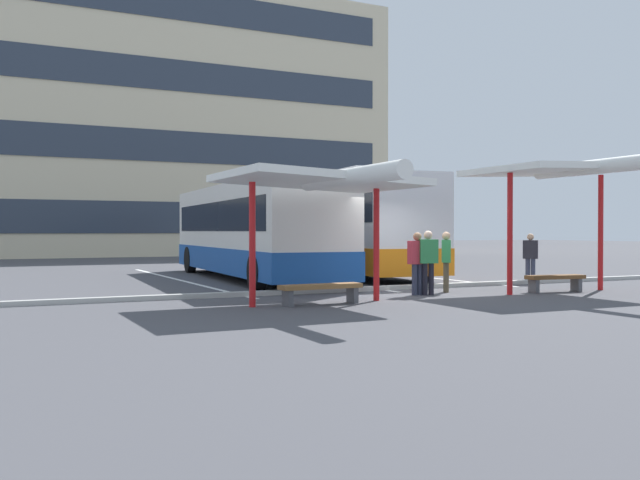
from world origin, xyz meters
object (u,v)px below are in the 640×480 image
Objects in this scene: waiting_shelter_1 at (565,172)px; waiting_passenger_0 at (446,258)px; waiting_shelter_0 at (323,182)px; coach_bus_1 at (348,228)px; bench_0 at (321,289)px; waiting_passenger_2 at (530,255)px; waiting_passenger_1 at (417,259)px; coach_bus_0 at (252,232)px; bench_1 at (555,279)px; waiting_passenger_3 at (428,258)px.

waiting_shelter_1 reaches higher than waiting_passenger_0.
waiting_shelter_1 is at bearing -1.48° from waiting_shelter_0.
coach_bus_1 is at bearing 101.12° from waiting_shelter_1.
waiting_shelter_1 is 3.78m from waiting_passenger_0.
bench_0 is (0.00, 0.10, -2.33)m from waiting_shelter_0.
waiting_shelter_1 is 3.28× the size of waiting_passenger_2.
waiting_passenger_2 is at bearing 18.65° from waiting_passenger_0.
coach_bus_1 is 7.73m from waiting_passenger_1.
coach_bus_0 is 7.29× the size of bench_1.
bench_0 is 3.56m from waiting_passenger_3.
waiting_passenger_0 is at bearing 15.90° from waiting_passenger_1.
coach_bus_0 is 6.31× the size of bench_0.
waiting_passenger_2 is 5.45m from waiting_passenger_3.
waiting_shelter_1 reaches higher than waiting_passenger_3.
coach_bus_0 is 7.73× the size of waiting_passenger_1.
waiting_passenger_2 is (5.35, 1.75, -0.03)m from waiting_passenger_1.
waiting_passenger_0 is at bearing 17.78° from waiting_shelter_0.
waiting_shelter_1 is (1.70, -8.65, 1.41)m from coach_bus_1.
coach_bus_0 is 7.52m from waiting_passenger_0.
waiting_passenger_2 is 0.95× the size of waiting_passenger_3.
waiting_passenger_3 is at bearing 162.54° from waiting_shelter_1.
waiting_passenger_1 is at bearing -76.72° from coach_bus_0.
waiting_shelter_0 is at bearing -100.01° from coach_bus_0.
waiting_passenger_0 is 4.46m from waiting_passenger_2.
waiting_shelter_1 is at bearing -30.79° from waiting_passenger_0.
coach_bus_0 reaches higher than bench_1.
waiting_passenger_3 is (-3.51, 1.10, -2.21)m from waiting_shelter_1.
coach_bus_1 is 2.04× the size of waiting_shelter_1.
coach_bus_1 reaches higher than bench_1.
bench_0 is 1.22× the size of waiting_passenger_1.
waiting_passenger_3 is (3.41, 0.83, 0.59)m from bench_0.
waiting_shelter_1 reaches higher than waiting_shelter_0.
waiting_shelter_0 is 3.31× the size of waiting_passenger_1.
coach_bus_1 is 6.33× the size of waiting_passenger_3.
coach_bus_1 reaches higher than waiting_passenger_1.
bench_0 is at bearing -163.18° from waiting_passenger_1.
coach_bus_1 reaches higher than waiting_shelter_0.
bench_0 is 0.38× the size of waiting_shelter_1.
waiting_passenger_0 is (4.30, 1.28, 0.57)m from bench_0.
waiting_passenger_1 is at bearing 18.44° from waiting_shelter_0.
waiting_passenger_3 is at bearing -103.46° from coach_bus_1.
waiting_shelter_1 is (5.45, -8.49, 1.56)m from coach_bus_0.
waiting_shelter_1 is (6.92, -0.28, 2.80)m from bench_0.
coach_bus_1 reaches higher than waiting_shelter_1.
waiting_passenger_0 is 1.04× the size of waiting_passenger_2.
waiting_shelter_0 is at bearing -90.00° from bench_0.
waiting_shelter_0 is 3.22× the size of waiting_passenger_3.
waiting_passenger_0 is (-2.62, 1.56, -2.23)m from waiting_shelter_1.
waiting_passenger_1 reaches higher than bench_0.
waiting_shelter_1 is at bearing -78.88° from coach_bus_1.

